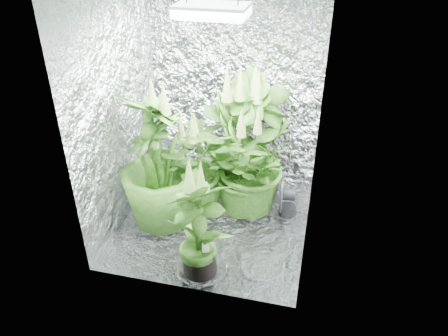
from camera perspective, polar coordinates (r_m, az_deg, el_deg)
ground at (r=3.94m, az=-1.20°, el=-7.16°), size 1.60×1.60×0.00m
walls at (r=3.42m, az=-1.38°, el=6.13°), size 1.62×1.62×2.00m
grow_lamp at (r=3.16m, az=-1.58°, el=19.85°), size 0.50×0.30×0.22m
plant_a at (r=3.86m, az=-3.72°, el=0.19°), size 0.97×0.97×0.97m
plant_b at (r=4.11m, az=4.60°, el=4.16°), size 0.83×0.83×1.26m
plant_c at (r=3.99m, az=1.88°, el=3.68°), size 0.83×0.83×1.30m
plant_d at (r=3.64m, az=-8.64°, el=0.76°), size 0.91×0.91×1.33m
plant_e at (r=3.80m, az=3.05°, el=0.18°), size 1.11×1.11×1.03m
plant_f at (r=3.18m, az=-3.33°, el=-7.97°), size 0.64×0.64×0.97m
circulation_fan at (r=3.99m, az=7.92°, el=-4.04°), size 0.17×0.34×0.39m
plant_label at (r=3.24m, az=-2.45°, el=-10.37°), size 0.05×0.04×0.08m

